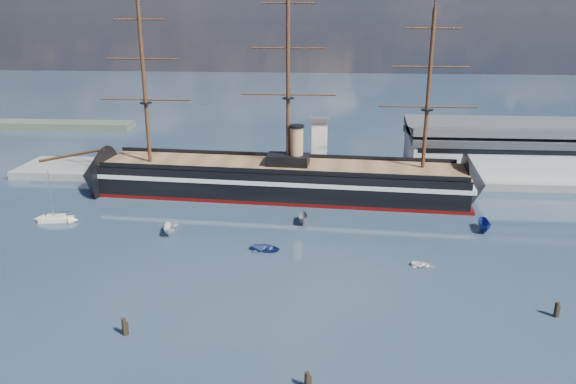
{
  "coord_description": "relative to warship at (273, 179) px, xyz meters",
  "views": [
    {
      "loc": [
        6.27,
        -70.21,
        43.4
      ],
      "look_at": [
        -2.18,
        35.0,
        9.0
      ],
      "focal_mm": 35.0,
      "sensor_mm": 36.0,
      "label": 1
    }
  ],
  "objects": [
    {
      "name": "motorboat_c",
      "position": [
        8.5,
        -18.71,
        -4.04
      ],
      "size": [
        6.25,
        2.62,
        2.45
      ],
      "primitive_type": "imported",
      "rotation": [
        0.0,
        0.0,
        0.06
      ],
      "color": "slate",
      "rests_on": "ground"
    },
    {
      "name": "motorboat_f",
      "position": [
        45.86,
        -19.98,
        -4.04
      ],
      "size": [
        7.11,
        3.08,
        2.78
      ],
      "primitive_type": "imported",
      "rotation": [
        0.0,
        0.0,
        -0.08
      ],
      "color": "navy",
      "rests_on": "ground"
    },
    {
      "name": "quay",
      "position": [
        17.91,
        16.0,
        -4.04
      ],
      "size": [
        180.0,
        18.0,
        2.0
      ],
      "primitive_type": "cube",
      "color": "slate",
      "rests_on": "ground"
    },
    {
      "name": "warehouse",
      "position": [
        65.91,
        20.0,
        3.95
      ],
      "size": [
        63.0,
        21.0,
        11.6
      ],
      "color": "#B7BABC",
      "rests_on": "ground"
    },
    {
      "name": "warship",
      "position": [
        0.0,
        0.0,
        0.0
      ],
      "size": [
        113.4,
        22.37,
        53.94
      ],
      "rotation": [
        0.0,
        0.0,
        -0.07
      ],
      "color": "black",
      "rests_on": "ground"
    },
    {
      "name": "motorboat_b",
      "position": [
        2.2,
        -33.56,
        -4.04
      ],
      "size": [
        2.24,
        3.83,
        1.68
      ],
      "primitive_type": "imported",
      "rotation": [
        0.0,
        0.0,
        1.33
      ],
      "color": "navy",
      "rests_on": "ground"
    },
    {
      "name": "motorboat_e",
      "position": [
        30.88,
        -38.5,
        -4.04
      ],
      "size": [
        2.16,
        2.89,
        1.26
      ],
      "primitive_type": "imported",
      "rotation": [
        0.0,
        0.0,
        1.11
      ],
      "color": "white",
      "rests_on": "ground"
    },
    {
      "name": "motorboat_d",
      "position": [
        -18.71,
        -23.22,
        -4.04
      ],
      "size": [
        4.92,
        5.43,
        1.89
      ],
      "primitive_type": "imported",
      "rotation": [
        0.0,
        0.0,
        0.91
      ],
      "color": "white",
      "rests_on": "ground"
    },
    {
      "name": "ground",
      "position": [
        7.91,
        -20.0,
        -4.04
      ],
      "size": [
        600.0,
        600.0,
        0.0
      ],
      "primitive_type": "plane",
      "color": "#213246",
      "rests_on": "ground"
    },
    {
      "name": "piling_near_left",
      "position": [
        -14.08,
        -63.79,
        -4.04
      ],
      "size": [
        0.64,
        0.64,
        3.32
      ],
      "primitive_type": "cylinder",
      "color": "black",
      "rests_on": "ground"
    },
    {
      "name": "piling_far_right",
      "position": [
        47.89,
        -53.89,
        -4.04
      ],
      "size": [
        0.64,
        0.64,
        3.09
      ],
      "primitive_type": "cylinder",
      "color": "black",
      "rests_on": "ground"
    },
    {
      "name": "sailboat",
      "position": [
        -44.5,
        -21.97,
        -3.32
      ],
      "size": [
        7.3,
        3.24,
        11.28
      ],
      "rotation": [
        0.0,
        0.0,
        0.17
      ],
      "color": "beige",
      "rests_on": "ground"
    },
    {
      "name": "quay_tower",
      "position": [
        10.91,
        13.0,
        5.72
      ],
      "size": [
        5.0,
        5.0,
        15.0
      ],
      "color": "silver",
      "rests_on": "ground"
    },
    {
      "name": "motorboat_a",
      "position": [
        -18.2,
        -26.97,
        -4.04
      ],
      "size": [
        6.85,
        3.82,
        2.59
      ],
      "primitive_type": "imported",
      "rotation": [
        0.0,
        0.0,
        0.24
      ],
      "color": "silver",
      "rests_on": "ground"
    }
  ]
}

